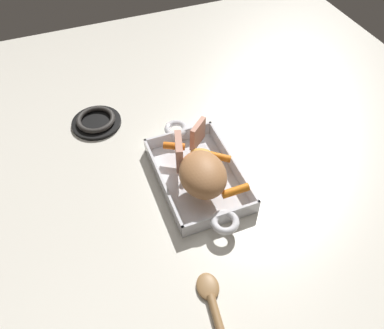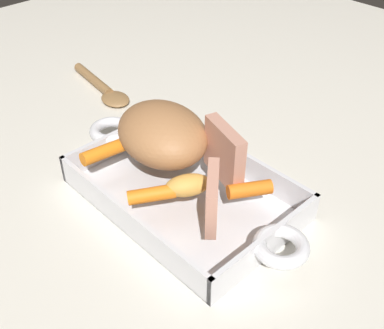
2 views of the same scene
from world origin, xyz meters
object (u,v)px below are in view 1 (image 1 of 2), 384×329
baby_carrot_northeast (235,191)px  baby_carrot_southeast (174,146)px  roasting_dish (198,175)px  potato_near_roast (201,154)px  serving_spoon (214,307)px  roast_slice_thin (198,134)px  pork_roast (203,174)px  roast_slice_outer (179,152)px  stove_burner_rear (96,121)px  baby_carrot_short (219,157)px

baby_carrot_northeast → baby_carrot_southeast: bearing=24.2°
roasting_dish → potato_near_roast: size_ratio=6.72×
roasting_dish → serving_spoon: size_ratio=2.11×
baby_carrot_southeast → potato_near_roast: bearing=-135.7°
roast_slice_thin → serving_spoon: size_ratio=0.36×
roasting_dish → baby_carrot_northeast: (-0.11, -0.06, 0.04)m
pork_roast → roast_slice_outer: bearing=17.3°
roast_slice_outer → potato_near_roast: roast_slice_outer is taller
baby_carrot_northeast → serving_spoon: 0.29m
roast_slice_thin → stove_burner_rear: 0.35m
pork_roast → baby_carrot_northeast: 0.09m
roasting_dish → baby_carrot_southeast: baby_carrot_southeast is taller
potato_near_roast → serving_spoon: bearing=161.8°
baby_carrot_southeast → pork_roast: bearing=-170.2°
roast_slice_outer → baby_carrot_short: size_ratio=1.29×
pork_roast → potato_near_roast: size_ratio=2.40×
baby_carrot_southeast → serving_spoon: (-0.45, 0.07, -0.05)m
roast_slice_outer → potato_near_roast: (-0.01, -0.06, -0.03)m
roasting_dish → stove_burner_rear: (0.33, 0.22, -0.01)m
baby_carrot_southeast → serving_spoon: size_ratio=0.30×
baby_carrot_short → roast_slice_thin: bearing=21.5°
baby_carrot_short → stove_burner_rear: bearing=41.6°
pork_roast → baby_carrot_northeast: bearing=-131.0°
baby_carrot_short → serving_spoon: size_ratio=0.32×
potato_near_roast → stove_burner_rear: size_ratio=0.41×
roast_slice_thin → stove_burner_rear: roast_slice_thin is taller
pork_roast → baby_carrot_northeast: size_ratio=2.13×
roast_slice_thin → roasting_dish: bearing=159.0°
baby_carrot_short → pork_roast: bearing=130.2°
potato_near_roast → serving_spoon: (-0.39, 0.13, -0.05)m
baby_carrot_northeast → stove_burner_rear: (0.44, 0.27, -0.05)m
baby_carrot_northeast → serving_spoon: (-0.24, 0.16, -0.05)m
roast_slice_thin → baby_carrot_northeast: (-0.20, -0.02, -0.03)m
serving_spoon → roasting_dish: bearing=-9.0°
baby_carrot_northeast → serving_spoon: size_ratio=0.35×
baby_carrot_southeast → baby_carrot_short: (-0.08, -0.10, -0.00)m
baby_carrot_southeast → baby_carrot_northeast: bearing=-155.8°
serving_spoon → roast_slice_outer: bearing=-1.8°
roast_slice_outer → potato_near_roast: size_ratio=1.29×
roast_slice_thin → pork_roast: bearing=162.9°
roasting_dish → roast_slice_outer: (0.04, 0.04, 0.07)m
roasting_dish → roast_slice_outer: 0.09m
baby_carrot_southeast → potato_near_roast: 0.08m
baby_carrot_northeast → roast_slice_thin: bearing=6.2°
roasting_dish → potato_near_roast: bearing=-34.3°
roasting_dish → pork_roast: (-0.05, 0.01, 0.07)m
roasting_dish → baby_carrot_northeast: bearing=-153.0°
pork_roast → roast_slice_thin: (0.15, -0.04, -0.00)m
roast_slice_thin → baby_carrot_southeast: roast_slice_thin is taller
roast_slice_outer → baby_carrot_southeast: bearing=-4.4°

